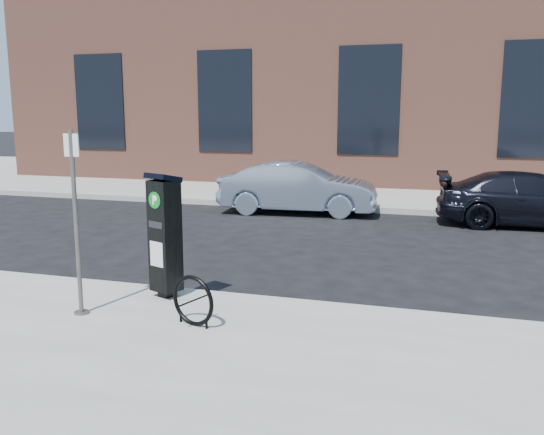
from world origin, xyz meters
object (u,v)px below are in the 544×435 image
at_px(parking_kiosk, 165,234).
at_px(car_dark, 533,200).
at_px(sign_pole, 76,225).
at_px(car_silver, 298,188).
at_px(bike_rack, 193,301).

xyz_separation_m(parking_kiosk, car_dark, (5.54, 7.60, -0.39)).
height_order(sign_pole, car_dark, sign_pole).
bearing_deg(car_silver, bike_rack, -178.60).
bearing_deg(parking_kiosk, bike_rack, -26.53).
bearing_deg(car_dark, sign_pole, 140.71).
bearing_deg(bike_rack, parking_kiosk, 148.80).
bearing_deg(car_dark, bike_rack, 147.76).
bearing_deg(car_silver, parking_kiosk, 176.21).
relative_size(parking_kiosk, car_dark, 0.39).
height_order(parking_kiosk, car_dark, parking_kiosk).
xyz_separation_m(parking_kiosk, bike_rack, (0.80, -0.90, -0.57)).
distance_m(parking_kiosk, car_silver, 7.76).
bearing_deg(bike_rack, car_silver, 113.14).
distance_m(sign_pole, car_dark, 10.58).
distance_m(bike_rack, car_dark, 9.73).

